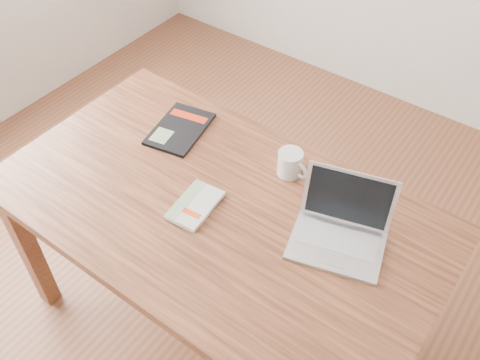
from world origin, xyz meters
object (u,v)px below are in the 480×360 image
Objects in this scene: desk at (218,222)px; laptop at (341,228)px; coffee_mug at (291,163)px; white_guidebook at (195,205)px; black_guidebook at (180,129)px.

laptop reaches higher than desk.
desk is 0.32m from coffee_mug.
white_guidebook reaches higher than black_guidebook.
desk is 7.35× the size of white_guidebook.
coffee_mug is at bearing 67.34° from desk.
desk is 0.43m from laptop.
black_guidebook is at bearing 132.05° from white_guidebook.
white_guidebook is 0.60× the size of laptop.
coffee_mug is (0.17, 0.32, 0.04)m from white_guidebook.
white_guidebook is (-0.05, -0.05, 0.10)m from desk.
laptop reaches higher than black_guidebook.
coffee_mug is at bearing -5.15° from black_guidebook.
coffee_mug reaches higher than desk.
black_guidebook is at bearing 156.56° from laptop.
white_guidebook is 0.36m from coffee_mug.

